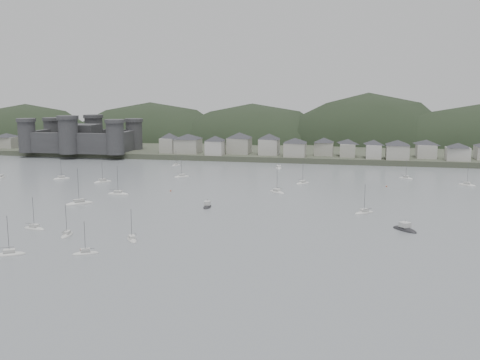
# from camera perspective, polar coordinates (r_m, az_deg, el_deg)

# --- Properties ---
(ground) EXTENTS (900.00, 900.00, 0.00)m
(ground) POSITION_cam_1_polar(r_m,az_deg,el_deg) (142.29, -6.24, -7.25)
(ground) COLOR slate
(ground) RESTS_ON ground
(far_shore_land) EXTENTS (900.00, 250.00, 3.00)m
(far_shore_land) POSITION_cam_1_polar(r_m,az_deg,el_deg) (428.43, 6.04, 4.13)
(far_shore_land) COLOR #383D2D
(far_shore_land) RESTS_ON ground
(forested_ridge) EXTENTS (851.55, 103.94, 102.57)m
(forested_ridge) POSITION_cam_1_polar(r_m,az_deg,el_deg) (404.04, 6.32, 1.98)
(forested_ridge) COLOR black
(forested_ridge) RESTS_ON ground
(castle) EXTENTS (66.00, 43.00, 20.00)m
(castle) POSITION_cam_1_polar(r_m,az_deg,el_deg) (350.74, -15.94, 4.21)
(castle) COLOR #343336
(castle) RESTS_ON far_shore_land
(waterfront_town) EXTENTS (451.48, 28.46, 12.92)m
(waterfront_town) POSITION_cam_1_polar(r_m,az_deg,el_deg) (314.56, 13.19, 3.34)
(waterfront_town) COLOR #9E9D91
(waterfront_town) RESTS_ON far_shore_land
(sailboat_lead) EXTENTS (4.20, 6.28, 8.27)m
(sailboat_lead) POSITION_cam_1_polar(r_m,az_deg,el_deg) (297.37, -6.58, 1.54)
(sailboat_lead) COLOR beige
(sailboat_lead) RESTS_ON ground
(moored_fleet) EXTENTS (261.19, 178.04, 13.69)m
(moored_fleet) POSITION_cam_1_polar(r_m,az_deg,el_deg) (205.37, -7.67, -2.03)
(moored_fleet) COLOR beige
(moored_fleet) RESTS_ON ground
(motor_launch_near) EXTENTS (8.18, 8.71, 4.09)m
(motor_launch_near) POSITION_cam_1_polar(r_m,az_deg,el_deg) (168.21, 16.55, -4.87)
(motor_launch_near) COLOR black
(motor_launch_near) RESTS_ON ground
(motor_launch_far) EXTENTS (2.77, 6.94, 3.65)m
(motor_launch_far) POSITION_cam_1_polar(r_m,az_deg,el_deg) (192.22, -3.38, -2.72)
(motor_launch_far) COLOR black
(motor_launch_far) RESTS_ON ground
(mooring_buoys) EXTENTS (182.68, 111.39, 0.70)m
(mooring_buoys) POSITION_cam_1_polar(r_m,az_deg,el_deg) (192.08, -0.34, -2.76)
(mooring_buoys) COLOR #B35A3B
(mooring_buoys) RESTS_ON ground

